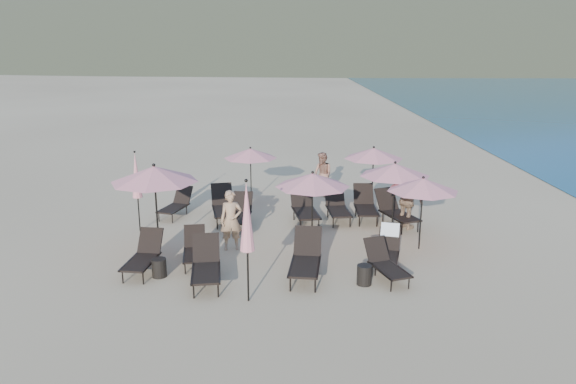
{
  "coord_description": "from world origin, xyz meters",
  "views": [
    {
      "loc": [
        -0.91,
        -12.91,
        5.56
      ],
      "look_at": [
        -0.52,
        3.5,
        1.1
      ],
      "focal_mm": 35.0,
      "sensor_mm": 36.0,
      "label": 1
    }
  ],
  "objects_px": {
    "lounger_10": "(365,205)",
    "beachgoer_b": "(322,175)",
    "lounger_0": "(144,255)",
    "umbrella_open_0": "(154,174)",
    "lounger_9": "(304,207)",
    "umbrella_closed_0": "(247,217)",
    "umbrella_open_5": "(395,170)",
    "side_table_0": "(159,268)",
    "lounger_11": "(396,210)",
    "lounger_5": "(388,248)",
    "umbrella_open_4": "(374,153)",
    "lounger_2": "(195,249)",
    "lounger_7": "(224,206)",
    "side_table_1": "(364,275)",
    "lounger_4": "(386,263)",
    "beachgoer_a": "(231,220)",
    "umbrella_open_1": "(313,180)",
    "lounger_3": "(306,258)",
    "beachgoer_c": "(407,200)",
    "umbrella_open_3": "(250,153)",
    "lounger_8": "(240,212)",
    "lounger_1": "(206,264)",
    "lounger_6": "(176,204)",
    "umbrella_closed_1": "(136,176)",
    "lounger_12": "(337,206)",
    "umbrella_open_2": "(423,185)"
  },
  "relations": [
    {
      "from": "lounger_2",
      "to": "lounger_5",
      "type": "height_order",
      "value": "lounger_5"
    },
    {
      "from": "umbrella_closed_1",
      "to": "beachgoer_c",
      "type": "xyz_separation_m",
      "value": [
        8.06,
        0.06,
        -0.81
      ]
    },
    {
      "from": "lounger_10",
      "to": "side_table_1",
      "type": "height_order",
      "value": "lounger_10"
    },
    {
      "from": "umbrella_open_1",
      "to": "side_table_0",
      "type": "relative_size",
      "value": 4.76
    },
    {
      "from": "lounger_10",
      "to": "side_table_1",
      "type": "bearing_deg",
      "value": -97.17
    },
    {
      "from": "lounger_5",
      "to": "umbrella_open_4",
      "type": "height_order",
      "value": "umbrella_open_4"
    },
    {
      "from": "lounger_12",
      "to": "umbrella_open_4",
      "type": "bearing_deg",
      "value": 41.22
    },
    {
      "from": "beachgoer_c",
      "to": "lounger_3",
      "type": "bearing_deg",
      "value": 95.87
    },
    {
      "from": "lounger_10",
      "to": "beachgoer_b",
      "type": "xyz_separation_m",
      "value": [
        -1.15,
        2.73,
        0.35
      ]
    },
    {
      "from": "umbrella_open_4",
      "to": "beachgoer_b",
      "type": "bearing_deg",
      "value": 136.88
    },
    {
      "from": "lounger_4",
      "to": "beachgoer_a",
      "type": "xyz_separation_m",
      "value": [
        -3.83,
        2.08,
        0.43
      ]
    },
    {
      "from": "lounger_0",
      "to": "side_table_0",
      "type": "bearing_deg",
      "value": -29.43
    },
    {
      "from": "lounger_1",
      "to": "beachgoer_c",
      "type": "bearing_deg",
      "value": 28.5
    },
    {
      "from": "umbrella_open_0",
      "to": "umbrella_closed_0",
      "type": "distance_m",
      "value": 3.92
    },
    {
      "from": "lounger_7",
      "to": "side_table_0",
      "type": "distance_m",
      "value": 4.55
    },
    {
      "from": "lounger_3",
      "to": "lounger_7",
      "type": "xyz_separation_m",
      "value": [
        -2.36,
        4.48,
        -0.0
      ]
    },
    {
      "from": "lounger_2",
      "to": "umbrella_open_1",
      "type": "distance_m",
      "value": 3.6
    },
    {
      "from": "lounger_8",
      "to": "lounger_4",
      "type": "bearing_deg",
      "value": -40.59
    },
    {
      "from": "lounger_4",
      "to": "umbrella_closed_0",
      "type": "relative_size",
      "value": 0.57
    },
    {
      "from": "lounger_3",
      "to": "umbrella_open_0",
      "type": "xyz_separation_m",
      "value": [
        -3.88,
        1.7,
        1.69
      ]
    },
    {
      "from": "lounger_7",
      "to": "beachgoer_c",
      "type": "height_order",
      "value": "beachgoer_c"
    },
    {
      "from": "lounger_1",
      "to": "umbrella_open_1",
      "type": "bearing_deg",
      "value": 34.97
    },
    {
      "from": "lounger_0",
      "to": "umbrella_open_0",
      "type": "height_order",
      "value": "umbrella_open_0"
    },
    {
      "from": "lounger_1",
      "to": "umbrella_open_2",
      "type": "xyz_separation_m",
      "value": [
        5.59,
        2.1,
        1.36
      ]
    },
    {
      "from": "umbrella_open_4",
      "to": "beachgoer_b",
      "type": "height_order",
      "value": "umbrella_open_4"
    },
    {
      "from": "lounger_0",
      "to": "umbrella_open_0",
      "type": "relative_size",
      "value": 0.68
    },
    {
      "from": "umbrella_open_2",
      "to": "umbrella_open_5",
      "type": "relative_size",
      "value": 0.94
    },
    {
      "from": "lounger_5",
      "to": "side_table_0",
      "type": "relative_size",
      "value": 3.49
    },
    {
      "from": "lounger_8",
      "to": "umbrella_open_5",
      "type": "relative_size",
      "value": 0.76
    },
    {
      "from": "lounger_6",
      "to": "beachgoer_b",
      "type": "xyz_separation_m",
      "value": [
        4.95,
        2.3,
        0.4
      ]
    },
    {
      "from": "lounger_11",
      "to": "beachgoer_c",
      "type": "height_order",
      "value": "beachgoer_c"
    },
    {
      "from": "umbrella_open_4",
      "to": "beachgoer_a",
      "type": "bearing_deg",
      "value": -139.32
    },
    {
      "from": "lounger_9",
      "to": "umbrella_open_3",
      "type": "bearing_deg",
      "value": 119.84
    },
    {
      "from": "umbrella_open_0",
      "to": "umbrella_open_5",
      "type": "xyz_separation_m",
      "value": [
        6.61,
        1.4,
        -0.24
      ]
    },
    {
      "from": "side_table_1",
      "to": "beachgoer_b",
      "type": "bearing_deg",
      "value": 92.57
    },
    {
      "from": "lounger_9",
      "to": "lounger_11",
      "type": "height_order",
      "value": "lounger_9"
    },
    {
      "from": "umbrella_open_3",
      "to": "beachgoer_b",
      "type": "height_order",
      "value": "umbrella_open_3"
    },
    {
      "from": "lounger_1",
      "to": "lounger_4",
      "type": "distance_m",
      "value": 4.27
    },
    {
      "from": "lounger_10",
      "to": "umbrella_open_5",
      "type": "relative_size",
      "value": 0.8
    },
    {
      "from": "lounger_2",
      "to": "side_table_1",
      "type": "relative_size",
      "value": 3.19
    },
    {
      "from": "umbrella_closed_0",
      "to": "side_table_0",
      "type": "xyz_separation_m",
      "value": [
        -2.22,
        1.37,
        -1.7
      ]
    },
    {
      "from": "lounger_12",
      "to": "umbrella_open_4",
      "type": "relative_size",
      "value": 0.8
    },
    {
      "from": "lounger_10",
      "to": "umbrella_open_3",
      "type": "bearing_deg",
      "value": 154.24
    },
    {
      "from": "umbrella_closed_0",
      "to": "beachgoer_c",
      "type": "xyz_separation_m",
      "value": [
        4.59,
        4.82,
        -1.03
      ]
    },
    {
      "from": "lounger_7",
      "to": "lounger_4",
      "type": "bearing_deg",
      "value": -57.45
    },
    {
      "from": "lounger_2",
      "to": "lounger_7",
      "type": "xyz_separation_m",
      "value": [
        0.44,
        3.54,
        0.09
      ]
    },
    {
      "from": "umbrella_open_5",
      "to": "side_table_1",
      "type": "bearing_deg",
      "value": -111.19
    },
    {
      "from": "lounger_11",
      "to": "beachgoer_a",
      "type": "xyz_separation_m",
      "value": [
        -4.91,
        -1.95,
        0.35
      ]
    },
    {
      "from": "lounger_9",
      "to": "umbrella_closed_0",
      "type": "relative_size",
      "value": 0.68
    },
    {
      "from": "lounger_3",
      "to": "side_table_1",
      "type": "xyz_separation_m",
      "value": [
        1.35,
        -0.47,
        -0.25
      ]
    }
  ]
}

